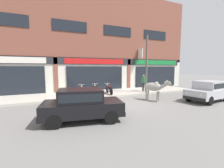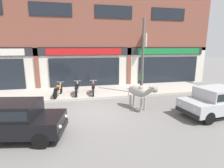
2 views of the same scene
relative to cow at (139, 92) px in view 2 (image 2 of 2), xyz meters
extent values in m
plane|color=slate|center=(-2.55, 0.08, -1.01)|extent=(90.00, 90.00, 0.00)
cube|color=#B7AFA3|center=(-2.55, 4.10, -0.93)|extent=(19.00, 3.65, 0.14)
cube|color=brown|center=(-2.55, 6.20, 5.74)|extent=(23.00, 0.55, 7.27)
cube|color=silver|center=(-2.55, 6.20, 0.69)|extent=(23.00, 0.55, 3.40)
cube|color=#28282D|center=(-2.55, 5.89, 2.04)|extent=(22.08, 0.08, 0.64)
cube|color=brown|center=(-6.39, 5.91, 0.69)|extent=(0.36, 0.12, 3.40)
cube|color=black|center=(-2.55, 5.88, 0.34)|extent=(5.83, 0.10, 2.40)
cube|color=red|center=(-2.55, 5.86, 2.04)|extent=(6.13, 0.05, 0.52)
cube|color=brown|center=(1.28, 5.91, 0.69)|extent=(0.36, 0.12, 3.40)
cube|color=black|center=(5.11, 5.88, 0.34)|extent=(5.83, 0.10, 2.40)
cube|color=#197A38|center=(5.11, 5.86, 2.04)|extent=(6.13, 0.05, 0.52)
cube|color=black|center=(-5.00, 5.90, 5.23)|extent=(3.13, 0.06, 1.00)
cube|color=black|center=(-0.11, 5.90, 5.23)|extent=(3.13, 0.06, 1.00)
cube|color=black|center=(4.78, 5.90, 5.23)|extent=(3.13, 0.06, 1.00)
cube|color=silver|center=(2.48, 5.48, 2.99)|extent=(0.08, 0.80, 1.10)
ellipsoid|color=#9E998E|center=(-0.04, 0.09, 0.01)|extent=(1.04, 1.49, 0.60)
sphere|color=#9E998E|center=(0.07, -0.16, 0.24)|extent=(0.32, 0.32, 0.32)
cylinder|color=#9E998E|center=(0.27, -0.25, -0.65)|extent=(0.12, 0.12, 0.72)
cylinder|color=#9E998E|center=(0.01, -0.36, -0.65)|extent=(0.12, 0.12, 0.72)
cylinder|color=#9E998E|center=(-0.09, 0.55, -0.65)|extent=(0.12, 0.12, 0.72)
cylinder|color=#9E998E|center=(-0.35, 0.43, -0.65)|extent=(0.12, 0.12, 0.72)
cylinder|color=#9E998E|center=(0.29, -0.66, 0.16)|extent=(0.41, 0.52, 0.43)
cube|color=#9E998E|center=(0.40, -0.90, 0.33)|extent=(0.35, 0.42, 0.26)
cube|color=slate|center=(0.47, -1.06, 0.29)|extent=(0.20, 0.19, 0.14)
cone|color=beige|center=(0.47, -0.82, 0.51)|extent=(0.10, 0.13, 0.19)
cone|color=beige|center=(0.29, -0.90, 0.51)|extent=(0.10, 0.13, 0.19)
cube|color=#9E998E|center=(0.51, -0.76, 0.39)|extent=(0.14, 0.09, 0.10)
cube|color=#9E998E|center=(0.22, -0.89, 0.39)|extent=(0.14, 0.09, 0.10)
cylinder|color=#9E998E|center=(-0.34, 0.77, -0.21)|extent=(0.10, 0.17, 0.60)
cylinder|color=black|center=(-4.45, -1.59, -0.71)|extent=(0.62, 0.28, 0.60)
cylinder|color=black|center=(-4.70, -3.00, -0.71)|extent=(0.62, 0.28, 0.60)
cube|color=black|center=(-5.71, -2.10, -0.41)|extent=(3.72, 2.18, 0.60)
cube|color=black|center=(-5.81, -2.08, 0.17)|extent=(2.12, 1.75, 0.56)
cube|color=black|center=(-5.81, -2.08, 0.17)|extent=(1.97, 1.74, 0.35)
cube|color=black|center=(-4.00, -2.40, -0.63)|extent=(0.38, 1.52, 0.20)
sphere|color=silver|center=(-3.89, -1.93, -0.33)|extent=(0.14, 0.14, 0.14)
sphere|color=silver|center=(-4.06, -2.87, -0.33)|extent=(0.14, 0.14, 0.14)
cylinder|color=black|center=(2.38, -2.59, -0.71)|extent=(0.62, 0.25, 0.60)
cylinder|color=black|center=(2.20, -1.16, -0.71)|extent=(0.62, 0.25, 0.60)
cylinder|color=black|center=(4.48, -0.87, -0.71)|extent=(0.62, 0.25, 0.60)
cube|color=#B2B5BA|center=(3.43, -1.73, -0.41)|extent=(3.67, 2.03, 0.60)
cube|color=#B2B5BA|center=(3.53, -1.72, 0.17)|extent=(2.07, 1.67, 0.56)
cube|color=black|center=(3.53, -1.72, 0.17)|extent=(1.92, 1.67, 0.35)
cube|color=black|center=(1.71, -1.95, -0.63)|extent=(0.31, 1.52, 0.20)
sphere|color=silver|center=(1.74, -2.43, -0.33)|extent=(0.14, 0.14, 0.14)
sphere|color=silver|center=(1.62, -1.48, -0.33)|extent=(0.14, 0.14, 0.14)
cylinder|color=black|center=(-4.49, 3.78, -0.58)|extent=(0.21, 0.57, 0.56)
cylinder|color=black|center=(-4.75, 2.55, -0.58)|extent=(0.21, 0.57, 0.56)
cube|color=#B2B5BA|center=(-4.62, 3.15, -0.54)|extent=(0.26, 0.35, 0.24)
cube|color=orange|center=(-4.59, 3.30, -0.28)|extent=(0.32, 0.44, 0.24)
cube|color=black|center=(-4.67, 2.91, -0.30)|extent=(0.32, 0.55, 0.12)
cylinder|color=#B2B5BA|center=(-4.50, 3.72, -0.28)|extent=(0.09, 0.27, 0.59)
cylinder|color=#B2B5BA|center=(-4.50, 3.76, 0.00)|extent=(0.52, 0.14, 0.03)
sphere|color=silver|center=(-4.48, 3.82, -0.12)|extent=(0.12, 0.12, 0.12)
cylinder|color=#B2B5BA|center=(-4.81, 2.82, -0.62)|extent=(0.16, 0.48, 0.06)
cylinder|color=black|center=(-3.29, 3.92, -0.58)|extent=(0.16, 0.57, 0.56)
cylinder|color=black|center=(-3.42, 2.68, -0.58)|extent=(0.16, 0.57, 0.56)
cube|color=#B2B5BA|center=(-3.36, 3.28, -0.54)|extent=(0.23, 0.34, 0.24)
cube|color=black|center=(-3.34, 3.44, -0.28)|extent=(0.28, 0.42, 0.24)
cube|color=black|center=(-3.38, 3.04, -0.30)|extent=(0.27, 0.54, 0.12)
cylinder|color=#B2B5BA|center=(-3.30, 3.86, -0.28)|extent=(0.07, 0.27, 0.59)
cylinder|color=#B2B5BA|center=(-3.29, 3.90, 0.00)|extent=(0.52, 0.08, 0.03)
sphere|color=silver|center=(-3.29, 3.96, -0.12)|extent=(0.12, 0.12, 0.12)
cylinder|color=#B2B5BA|center=(-3.50, 2.93, -0.62)|extent=(0.11, 0.48, 0.06)
cylinder|color=black|center=(-2.13, 3.85, -0.58)|extent=(0.16, 0.57, 0.56)
cylinder|color=black|center=(-2.28, 2.61, -0.58)|extent=(0.16, 0.57, 0.56)
cube|color=#B2B5BA|center=(-2.21, 3.21, -0.54)|extent=(0.24, 0.34, 0.24)
cube|color=maroon|center=(-2.19, 3.37, -0.28)|extent=(0.28, 0.42, 0.24)
cube|color=black|center=(-2.23, 2.97, -0.30)|extent=(0.28, 0.54, 0.12)
cylinder|color=#B2B5BA|center=(-2.14, 3.79, -0.28)|extent=(0.07, 0.27, 0.59)
cylinder|color=#B2B5BA|center=(-2.14, 3.83, 0.00)|extent=(0.52, 0.09, 0.03)
sphere|color=silver|center=(-2.13, 3.89, -0.12)|extent=(0.12, 0.12, 0.12)
cylinder|color=#B2B5BA|center=(-2.36, 2.87, -0.62)|extent=(0.11, 0.48, 0.06)
cylinder|color=#2D2D33|center=(1.46, 3.45, -0.45)|extent=(0.11, 0.11, 0.82)
cylinder|color=#2D2D33|center=(1.45, 3.27, -0.45)|extent=(0.11, 0.11, 0.82)
cylinder|color=#33934C|center=(1.46, 3.36, 0.24)|extent=(0.32, 0.32, 0.56)
cylinder|color=#33934C|center=(1.48, 3.57, 0.21)|extent=(0.08, 0.08, 0.56)
cylinder|color=#33934C|center=(1.43, 3.15, 0.21)|extent=(0.08, 0.08, 0.56)
sphere|color=tan|center=(1.46, 3.36, 0.64)|extent=(0.20, 0.20, 0.20)
cylinder|color=#595651|center=(1.19, 2.58, 1.72)|extent=(0.18, 0.18, 5.17)
camera|label=1|loc=(-7.15, -8.71, 1.40)|focal=24.00mm
camera|label=2|loc=(-3.45, -8.87, 2.46)|focal=28.00mm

